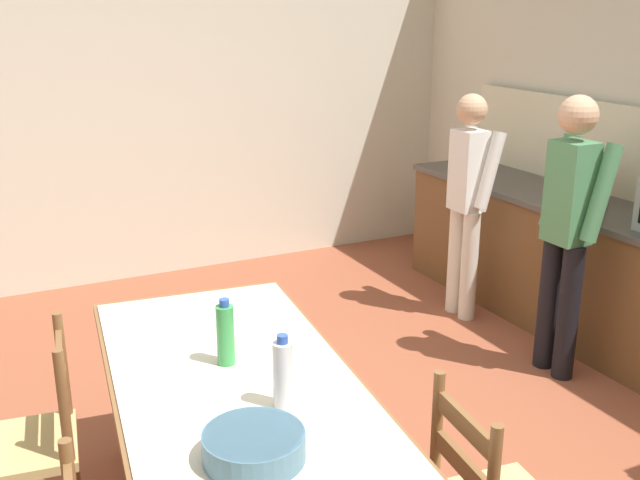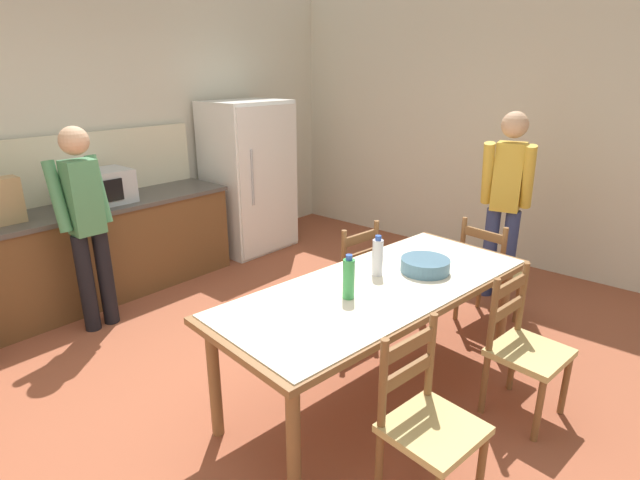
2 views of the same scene
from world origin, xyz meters
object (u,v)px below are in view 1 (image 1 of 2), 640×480
(chair_side_near_left, at_px, (35,443))
(person_at_sink, at_px, (468,195))
(dining_table, at_px, (245,415))
(bottle_off_centre, at_px, (283,373))
(bottle_near_centre, at_px, (225,334))
(person_at_counter, at_px, (568,223))
(serving_bowl, at_px, (254,444))
(paper_bag, at_px, (587,177))

(chair_side_near_left, relative_size, person_at_sink, 0.59)
(dining_table, height_order, person_at_sink, person_at_sink)
(dining_table, distance_m, bottle_off_centre, 0.25)
(dining_table, height_order, chair_side_near_left, chair_side_near_left)
(bottle_off_centre, relative_size, person_at_sink, 0.17)
(bottle_near_centre, bearing_deg, person_at_counter, 102.45)
(serving_bowl, xyz_separation_m, person_at_counter, (-1.14, 2.35, 0.10))
(bottle_off_centre, distance_m, person_at_sink, 2.84)
(dining_table, distance_m, person_at_sink, 2.84)
(paper_bag, bearing_deg, serving_bowl, -62.05)
(person_at_sink, bearing_deg, bottle_off_centre, -139.72)
(paper_bag, distance_m, dining_table, 3.01)
(person_at_sink, relative_size, person_at_counter, 0.94)
(serving_bowl, relative_size, person_at_counter, 0.19)
(serving_bowl, bearing_deg, bottle_near_centre, 167.88)
(serving_bowl, bearing_deg, bottle_off_centre, 140.47)
(paper_bag, height_order, person_at_counter, person_at_counter)
(paper_bag, relative_size, chair_side_near_left, 0.40)
(bottle_off_centre, xyz_separation_m, chair_side_near_left, (-0.69, -0.78, -0.45))
(dining_table, bearing_deg, serving_bowl, -16.23)
(paper_bag, height_order, bottle_near_centre, paper_bag)
(serving_bowl, distance_m, chair_side_near_left, 1.17)
(paper_bag, distance_m, person_at_counter, 0.65)
(chair_side_near_left, height_order, person_at_sink, person_at_sink)
(serving_bowl, bearing_deg, person_at_sink, 131.33)
(paper_bag, height_order, bottle_off_centre, paper_bag)
(person_at_sink, xyz_separation_m, person_at_counter, (0.95, -0.02, 0.05))
(dining_table, xyz_separation_m, serving_bowl, (0.37, -0.11, 0.13))
(paper_bag, xyz_separation_m, serving_bowl, (1.52, -2.86, -0.24))
(dining_table, relative_size, bottle_near_centre, 8.43)
(person_at_counter, bearing_deg, dining_table, -161.26)
(dining_table, distance_m, serving_bowl, 0.41)
(bottle_near_centre, bearing_deg, dining_table, -6.26)
(bottle_near_centre, distance_m, bottle_off_centre, 0.40)
(bottle_off_centre, distance_m, chair_side_near_left, 1.14)
(serving_bowl, relative_size, chair_side_near_left, 0.35)
(bottle_near_centre, bearing_deg, person_at_sink, 122.81)
(paper_bag, xyz_separation_m, dining_table, (1.15, -2.75, -0.37))
(dining_table, distance_m, person_at_counter, 2.38)
(bottle_near_centre, distance_m, chair_side_near_left, 0.90)
(dining_table, height_order, serving_bowl, serving_bowl)
(chair_side_near_left, distance_m, person_at_counter, 2.97)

